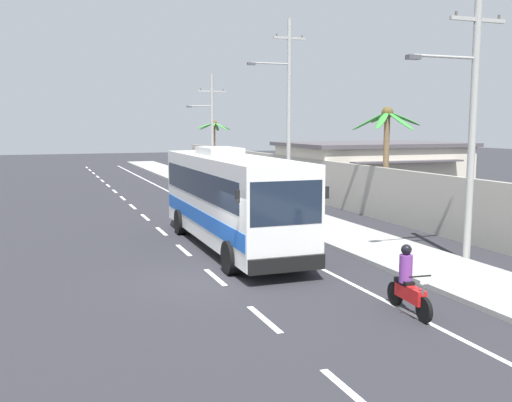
{
  "coord_description": "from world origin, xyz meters",
  "views": [
    {
      "loc": [
        -4.8,
        -16.08,
        4.54
      ],
      "look_at": [
        2.79,
        4.11,
        1.7
      ],
      "focal_mm": 40.57,
      "sensor_mm": 36.0,
      "label": 1
    }
  ],
  "objects_px": {
    "pedestrian_midwalk": "(260,188)",
    "palm_nearest": "(214,132)",
    "pedestrian_near_kerb": "(295,193)",
    "roadside_building": "(372,168)",
    "palm_second": "(387,138)",
    "utility_pole_mid": "(288,107)",
    "utility_pole_far": "(211,124)",
    "motorcycle_beside_bus": "(408,286)",
    "utility_pole_nearest": "(471,115)",
    "coach_bus_foreground": "(230,196)"
  },
  "relations": [
    {
      "from": "utility_pole_nearest",
      "to": "utility_pole_far",
      "type": "xyz_separation_m",
      "value": [
        0.35,
        31.21,
        -0.25
      ]
    },
    {
      "from": "pedestrian_midwalk",
      "to": "palm_nearest",
      "type": "height_order",
      "value": "palm_nearest"
    },
    {
      "from": "coach_bus_foreground",
      "to": "utility_pole_far",
      "type": "xyz_separation_m",
      "value": [
        6.96,
        26.25,
        2.71
      ]
    },
    {
      "from": "motorcycle_beside_bus",
      "to": "utility_pole_mid",
      "type": "relative_size",
      "value": 0.19
    },
    {
      "from": "pedestrian_midwalk",
      "to": "palm_second",
      "type": "relative_size",
      "value": 0.33
    },
    {
      "from": "pedestrian_midwalk",
      "to": "palm_nearest",
      "type": "xyz_separation_m",
      "value": [
        3.74,
        21.52,
        2.78
      ]
    },
    {
      "from": "motorcycle_beside_bus",
      "to": "palm_nearest",
      "type": "bearing_deg",
      "value": 80.12
    },
    {
      "from": "utility_pole_far",
      "to": "utility_pole_mid",
      "type": "bearing_deg",
      "value": -89.88
    },
    {
      "from": "pedestrian_midwalk",
      "to": "palm_nearest",
      "type": "distance_m",
      "value": 22.01
    },
    {
      "from": "pedestrian_near_kerb",
      "to": "utility_pole_mid",
      "type": "distance_m",
      "value": 5.9
    },
    {
      "from": "utility_pole_nearest",
      "to": "roadside_building",
      "type": "bearing_deg",
      "value": 67.21
    },
    {
      "from": "pedestrian_near_kerb",
      "to": "roadside_building",
      "type": "distance_m",
      "value": 10.24
    },
    {
      "from": "motorcycle_beside_bus",
      "to": "roadside_building",
      "type": "xyz_separation_m",
      "value": [
        12.48,
        21.79,
        1.04
      ]
    },
    {
      "from": "utility_pole_nearest",
      "to": "roadside_building",
      "type": "relative_size",
      "value": 0.8
    },
    {
      "from": "motorcycle_beside_bus",
      "to": "pedestrian_midwalk",
      "type": "bearing_deg",
      "value": 80.08
    },
    {
      "from": "pedestrian_near_kerb",
      "to": "utility_pole_nearest",
      "type": "height_order",
      "value": "utility_pole_nearest"
    },
    {
      "from": "utility_pole_mid",
      "to": "roadside_building",
      "type": "height_order",
      "value": "utility_pole_mid"
    },
    {
      "from": "pedestrian_midwalk",
      "to": "utility_pole_mid",
      "type": "distance_m",
      "value": 5.06
    },
    {
      "from": "utility_pole_far",
      "to": "palm_nearest",
      "type": "xyz_separation_m",
      "value": [
        1.68,
        4.87,
        -0.76
      ]
    },
    {
      "from": "palm_nearest",
      "to": "palm_second",
      "type": "bearing_deg",
      "value": -88.84
    },
    {
      "from": "pedestrian_midwalk",
      "to": "palm_nearest",
      "type": "bearing_deg",
      "value": -12.79
    },
    {
      "from": "pedestrian_midwalk",
      "to": "roadside_building",
      "type": "relative_size",
      "value": 0.16
    },
    {
      "from": "pedestrian_midwalk",
      "to": "utility_pole_far",
      "type": "height_order",
      "value": "utility_pole_far"
    },
    {
      "from": "roadside_building",
      "to": "pedestrian_midwalk",
      "type": "bearing_deg",
      "value": -159.72
    },
    {
      "from": "motorcycle_beside_bus",
      "to": "utility_pole_mid",
      "type": "bearing_deg",
      "value": 74.73
    },
    {
      "from": "pedestrian_near_kerb",
      "to": "pedestrian_midwalk",
      "type": "bearing_deg",
      "value": 97.94
    },
    {
      "from": "coach_bus_foreground",
      "to": "pedestrian_near_kerb",
      "type": "bearing_deg",
      "value": 50.24
    },
    {
      "from": "pedestrian_near_kerb",
      "to": "pedestrian_midwalk",
      "type": "xyz_separation_m",
      "value": [
        -0.97,
        2.55,
        0.07
      ]
    },
    {
      "from": "motorcycle_beside_bus",
      "to": "utility_pole_mid",
      "type": "xyz_separation_m",
      "value": [
        5.3,
        19.4,
        4.9
      ]
    },
    {
      "from": "coach_bus_foreground",
      "to": "utility_pole_mid",
      "type": "relative_size",
      "value": 1.04
    },
    {
      "from": "utility_pole_nearest",
      "to": "palm_nearest",
      "type": "bearing_deg",
      "value": 86.78
    },
    {
      "from": "pedestrian_near_kerb",
      "to": "utility_pole_nearest",
      "type": "xyz_separation_m",
      "value": [
        0.73,
        -12.03,
        3.86
      ]
    },
    {
      "from": "pedestrian_near_kerb",
      "to": "utility_pole_far",
      "type": "bearing_deg",
      "value": 73.78
    },
    {
      "from": "palm_nearest",
      "to": "palm_second",
      "type": "relative_size",
      "value": 0.92
    },
    {
      "from": "utility_pole_mid",
      "to": "palm_second",
      "type": "relative_size",
      "value": 1.94
    },
    {
      "from": "roadside_building",
      "to": "palm_nearest",
      "type": "bearing_deg",
      "value": 107.01
    },
    {
      "from": "palm_nearest",
      "to": "roadside_building",
      "type": "bearing_deg",
      "value": -72.99
    },
    {
      "from": "motorcycle_beside_bus",
      "to": "pedestrian_near_kerb",
      "type": "xyz_separation_m",
      "value": [
        4.19,
        15.82,
        0.34
      ]
    },
    {
      "from": "utility_pole_far",
      "to": "palm_second",
      "type": "relative_size",
      "value": 1.6
    },
    {
      "from": "palm_second",
      "to": "coach_bus_foreground",
      "type": "bearing_deg",
      "value": -157.62
    },
    {
      "from": "pedestrian_midwalk",
      "to": "palm_second",
      "type": "xyz_separation_m",
      "value": [
        4.29,
        -5.82,
        2.86
      ]
    },
    {
      "from": "utility_pole_far",
      "to": "palm_second",
      "type": "distance_m",
      "value": 22.59
    },
    {
      "from": "motorcycle_beside_bus",
      "to": "palm_second",
      "type": "distance_m",
      "value": 14.98
    },
    {
      "from": "utility_pole_far",
      "to": "roadside_building",
      "type": "height_order",
      "value": "utility_pole_far"
    },
    {
      "from": "palm_second",
      "to": "utility_pole_mid",
      "type": "bearing_deg",
      "value": 107.82
    },
    {
      "from": "utility_pole_nearest",
      "to": "palm_second",
      "type": "height_order",
      "value": "utility_pole_nearest"
    },
    {
      "from": "pedestrian_near_kerb",
      "to": "utility_pole_mid",
      "type": "bearing_deg",
      "value": 59.77
    },
    {
      "from": "palm_second",
      "to": "roadside_building",
      "type": "xyz_separation_m",
      "value": [
        4.98,
        9.25,
        -2.22
      ]
    },
    {
      "from": "motorcycle_beside_bus",
      "to": "palm_second",
      "type": "xyz_separation_m",
      "value": [
        7.5,
        12.55,
        3.26
      ]
    },
    {
      "from": "pedestrian_near_kerb",
      "to": "utility_pole_nearest",
      "type": "distance_m",
      "value": 12.65
    }
  ]
}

